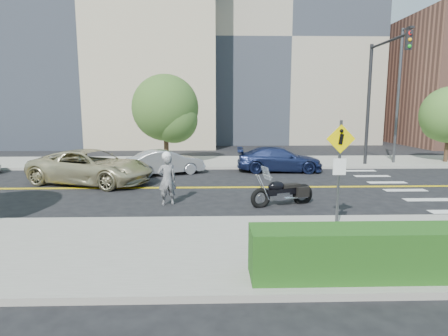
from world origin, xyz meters
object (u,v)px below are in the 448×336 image
parked_car_silver (166,162)px  parked_car_blue (279,159)px  motorcyclist (167,178)px  motorcycle (283,186)px  suv (91,167)px  pedestrian_sign (339,164)px

parked_car_silver → parked_car_blue: size_ratio=0.85×
motorcyclist → motorcycle: 4.17m
motorcycle → parked_car_silver: 8.27m
parked_car_silver → parked_car_blue: 6.21m
suv → parked_car_blue: suv is taller
motorcycle → parked_car_silver: size_ratio=0.60×
motorcyclist → parked_car_silver: (-0.83, 6.37, -0.32)m
motorcyclist → suv: size_ratio=0.34×
pedestrian_sign → parked_car_silver: pedestrian_sign is taller
pedestrian_sign → parked_car_silver: size_ratio=0.76×
pedestrian_sign → motorcyclist: pedestrian_sign is taller
parked_car_blue → motorcycle: bearing=174.0°
motorcycle → suv: 9.13m
motorcycle → parked_car_silver: bearing=108.9°
motorcycle → motorcyclist: bearing=158.8°
suv → pedestrian_sign: bearing=-110.0°
motorcyclist → suv: bearing=-63.2°
motorcyclist → parked_car_silver: motorcyclist is taller
motorcycle → pedestrian_sign: bearing=-91.8°
motorcycle → suv: suv is taller
pedestrian_sign → parked_car_blue: 10.59m
pedestrian_sign → motorcyclist: (-5.09, 3.37, -0.99)m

